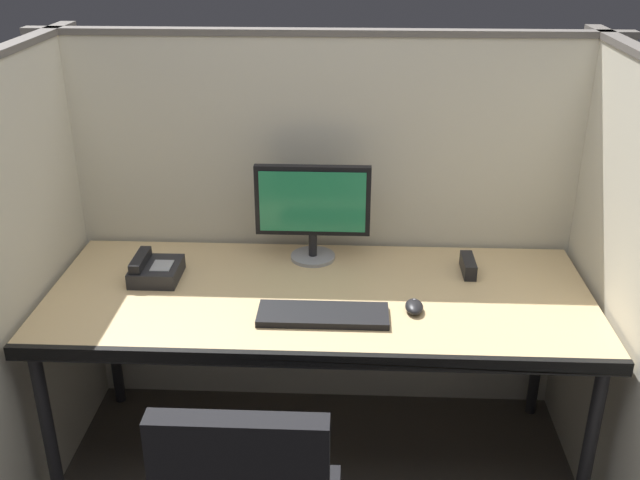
{
  "coord_description": "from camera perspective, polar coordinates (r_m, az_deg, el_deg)",
  "views": [
    {
      "loc": [
        0.11,
        -1.95,
        1.96
      ],
      "look_at": [
        0.0,
        0.35,
        0.92
      ],
      "focal_mm": 40.93,
      "sensor_mm": 36.0,
      "label": 1
    }
  ],
  "objects": [
    {
      "name": "cubicle_partition_rear",
      "position": [
        2.94,
        0.35,
        0.85
      ],
      "size": [
        2.21,
        0.06,
        1.57
      ],
      "color": "beige",
      "rests_on": "ground"
    },
    {
      "name": "cubicle_partition_left",
      "position": [
        2.68,
        -21.97,
        -3.46
      ],
      "size": [
        0.06,
        1.41,
        1.57
      ],
      "color": "beige",
      "rests_on": "ground"
    },
    {
      "name": "cubicle_partition_right",
      "position": [
        2.6,
        22.37,
        -4.4
      ],
      "size": [
        0.06,
        1.41,
        1.57
      ],
      "color": "beige",
      "rests_on": "ground"
    },
    {
      "name": "desk",
      "position": [
        2.57,
        -0.06,
        -5.24
      ],
      "size": [
        1.9,
        0.8,
        0.74
      ],
      "color": "tan",
      "rests_on": "ground"
    },
    {
      "name": "monitor_center",
      "position": [
        2.72,
        -0.58,
        2.64
      ],
      "size": [
        0.43,
        0.17,
        0.37
      ],
      "color": "gray",
      "rests_on": "desk"
    },
    {
      "name": "keyboard_main",
      "position": [
        2.4,
        0.24,
        -5.86
      ],
      "size": [
        0.43,
        0.15,
        0.02
      ],
      "primitive_type": "cube",
      "color": "black",
      "rests_on": "desk"
    },
    {
      "name": "computer_mouse",
      "position": [
        2.46,
        7.37,
        -5.19
      ],
      "size": [
        0.06,
        0.1,
        0.04
      ],
      "color": "black",
      "rests_on": "desk"
    },
    {
      "name": "red_stapler",
      "position": [
        2.74,
        11.51,
        -1.97
      ],
      "size": [
        0.04,
        0.15,
        0.06
      ],
      "primitive_type": "cube",
      "color": "black",
      "rests_on": "desk"
    },
    {
      "name": "desk_phone",
      "position": [
        2.71,
        -12.8,
        -2.32
      ],
      "size": [
        0.17,
        0.19,
        0.09
      ],
      "color": "black",
      "rests_on": "desk"
    }
  ]
}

